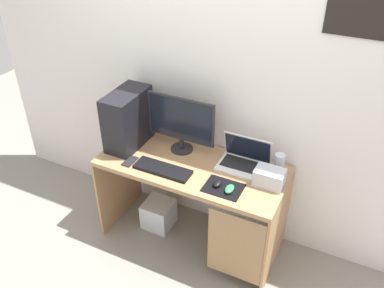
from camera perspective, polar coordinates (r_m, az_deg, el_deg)
name	(u,v)px	position (r m, az deg, el deg)	size (l,w,h in m)	color
ground_plane	(192,238)	(3.48, 0.00, -12.91)	(8.00, 8.00, 0.00)	gray
wall_back	(213,78)	(2.97, 2.94, 9.17)	(4.00, 0.05, 2.60)	silver
desk	(194,183)	(3.06, 0.22, -5.46)	(1.38, 0.60, 0.76)	#A37A51
pc_tower	(128,119)	(3.13, -8.92, 3.45)	(0.21, 0.41, 0.44)	black
monitor	(181,122)	(3.01, -1.56, 3.01)	(0.53, 0.17, 0.45)	#232326
laptop	(244,160)	(2.97, 7.30, -2.25)	(0.36, 0.23, 0.23)	white
speaker	(279,164)	(2.93, 12.04, -2.69)	(0.07, 0.07, 0.15)	#B7BCC6
projector	(269,177)	(2.81, 10.72, -4.59)	(0.20, 0.14, 0.12)	#B7BCC6
keyboard	(163,169)	(2.92, -4.10, -3.53)	(0.42, 0.14, 0.02)	black
mousepad	(223,188)	(2.78, 4.38, -6.09)	(0.26, 0.20, 0.01)	black
mouse_left	(218,183)	(2.79, 3.61, -5.41)	(0.06, 0.10, 0.03)	black
mouse_right	(230,189)	(2.74, 5.25, -6.24)	(0.06, 0.10, 0.03)	#338C4C
cell_phone	(130,161)	(3.04, -8.64, -2.40)	(0.07, 0.13, 0.01)	#232326
subwoofer	(159,214)	(3.53, -4.65, -9.66)	(0.24, 0.24, 0.24)	silver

